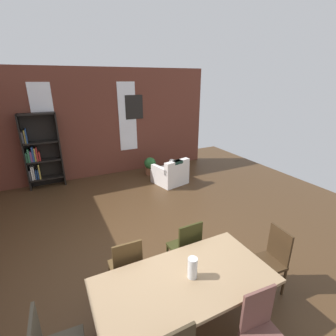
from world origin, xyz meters
name	(u,v)px	position (x,y,z in m)	size (l,w,h in m)	color
ground_plane	(144,259)	(0.00, 0.00, 0.00)	(10.98, 10.98, 0.00)	#462F1B
back_wall_brick	(89,125)	(0.00, 4.28, 1.59)	(7.59, 0.12, 3.18)	brown
window_pane_0	(45,123)	(-1.15, 4.21, 1.75)	(0.55, 0.02, 2.07)	white
window_pane_1	(127,117)	(1.15, 4.21, 1.75)	(0.55, 0.02, 2.07)	white
dining_table	(185,285)	(0.00, -1.33, 0.66)	(2.03, 1.03, 0.73)	#9B7E5B
vase_on_table	(192,268)	(0.09, -1.33, 0.86)	(0.11, 0.11, 0.25)	silver
tealight_candle_0	(193,271)	(0.14, -1.28, 0.75)	(0.04, 0.04, 0.04)	silver
dining_chair_far_left	(126,266)	(-0.46, -0.59, 0.51)	(0.41, 0.41, 0.95)	#4F391E
dining_chair_far_right	(186,247)	(0.45, -0.59, 0.51)	(0.41, 0.41, 0.95)	#2E2E12
dining_chair_near_right	(263,333)	(0.46, -2.07, 0.51)	(0.43, 0.43, 0.95)	brown
dining_chair_head_right	(271,258)	(1.38, -1.34, 0.51)	(0.43, 0.43, 0.95)	#3A2716
bookshelf_tall	(40,152)	(-1.39, 4.04, 1.00)	(0.92, 0.31, 2.03)	black
armchair_white	(171,174)	(1.87, 2.68, 0.28)	(0.96, 0.96, 0.75)	white
potted_plant_by_shelf	(150,165)	(1.61, 3.60, 0.29)	(0.36, 0.36, 0.55)	#9E6042
framed_picture	(134,107)	(1.38, 4.21, 2.04)	(0.56, 0.03, 0.72)	black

